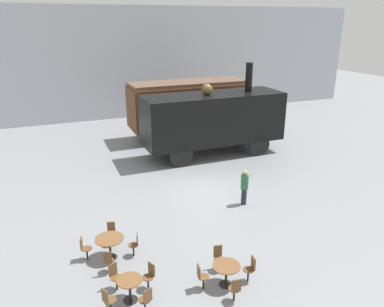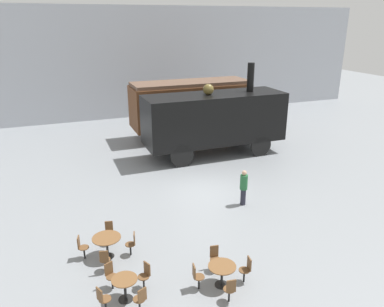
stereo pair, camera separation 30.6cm
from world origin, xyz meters
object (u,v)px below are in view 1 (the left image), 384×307
Objects in this scene: passenger_coach_wooden at (189,104)px; cafe_table_far at (110,242)px; cafe_table_mid at (130,285)px; cafe_chair_0 at (218,256)px; visitor_person at (244,186)px; steam_locomotive at (213,118)px; cafe_table_near at (226,270)px.

cafe_table_far is at bearing -122.06° from passenger_coach_wooden.
cafe_table_far is (-0.16, 2.36, 0.08)m from cafe_table_mid.
cafe_chair_0 is 4.95m from visitor_person.
cafe_chair_0 is (3.22, -2.00, -0.13)m from cafe_table_far.
visitor_person reaches higher than cafe_chair_0.
steam_locomotive is at bearing 164.22° from cafe_chair_0.
cafe_table_near is 0.53× the size of visitor_person.
cafe_table_mid is 3.09m from cafe_chair_0.
steam_locomotive is at bearing 67.13° from cafe_table_near.
steam_locomotive is 11.62m from cafe_table_far.
cafe_table_mid is 2.37m from cafe_table_far.
passenger_coach_wooden reaches higher than cafe_chair_0.
cafe_table_near is (-4.73, -11.22, -1.75)m from steam_locomotive.
passenger_coach_wooden is at bearing 62.66° from cafe_table_mid.
cafe_table_far is at bearing -113.66° from cafe_chair_0.
visitor_person reaches higher than cafe_table_mid.
cafe_table_far is (-7.89, -12.60, -1.71)m from passenger_coach_wooden.
visitor_person reaches higher than cafe_table_near.
cafe_table_mid is 0.47× the size of visitor_person.
steam_locomotive is at bearing -90.77° from passenger_coach_wooden.
steam_locomotive reaches higher than cafe_table_near.
passenger_coach_wooden is at bearing 89.23° from steam_locomotive.
passenger_coach_wooden is at bearing 170.37° from cafe_chair_0.
cafe_chair_0 is at bearing -129.17° from visitor_person.
cafe_table_mid is 0.77× the size of cafe_table_far.
cafe_table_far is 6.60m from visitor_person.
cafe_table_near is 1.14× the size of cafe_table_mid.
cafe_chair_0 reaches higher than cafe_table_mid.
cafe_chair_0 is (3.06, 0.37, -0.05)m from cafe_table_mid.
steam_locomotive is 6.91m from visitor_person.
cafe_chair_0 is at bearing 6.85° from cafe_table_mid.
steam_locomotive is (-0.06, -4.18, -0.03)m from passenger_coach_wooden.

